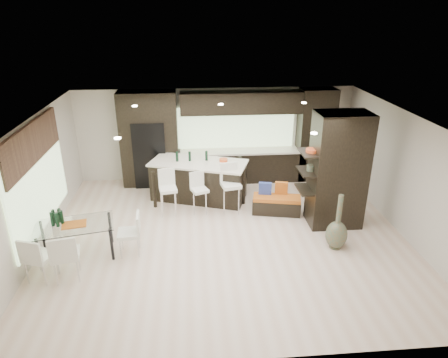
{
  "coord_description": "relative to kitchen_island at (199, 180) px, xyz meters",
  "views": [
    {
      "loc": [
        -0.72,
        -7.79,
        4.76
      ],
      "look_at": [
        0.0,
        0.6,
        1.15
      ],
      "focal_mm": 32.0,
      "sensor_mm": 36.0,
      "label": 1
    }
  ],
  "objects": [
    {
      "name": "ceiling_spots",
      "position": [
        0.56,
        -1.78,
        2.16
      ],
      "size": [
        4.0,
        3.0,
        0.02
      ],
      "primitive_type": "cube",
      "color": "white",
      "rests_on": "ceiling"
    },
    {
      "name": "chair_far",
      "position": [
        -3.06,
        -3.29,
        -0.09
      ],
      "size": [
        0.6,
        0.6,
        0.88
      ],
      "primitive_type": "cube",
      "rotation": [
        0.0,
        0.0,
        -0.31
      ],
      "color": "white",
      "rests_on": "ground"
    },
    {
      "name": "refrigerator",
      "position": [
        -1.34,
        1.09,
        0.43
      ],
      "size": [
        0.9,
        0.68,
        1.9
      ],
      "primitive_type": "cube",
      "color": "black",
      "rests_on": "ground"
    },
    {
      "name": "chair_end",
      "position": [
        -1.51,
        -2.55,
        -0.11
      ],
      "size": [
        0.49,
        0.49,
        0.84
      ],
      "primitive_type": "cube",
      "rotation": [
        0.0,
        0.0,
        1.64
      ],
      "color": "white",
      "rests_on": "ground"
    },
    {
      "name": "stool_left",
      "position": [
        -0.77,
        -0.85,
        -0.06
      ],
      "size": [
        0.48,
        0.48,
        0.93
      ],
      "primitive_type": "cube",
      "rotation": [
        0.0,
        0.0,
        0.17
      ],
      "color": "white",
      "rests_on": "ground"
    },
    {
      "name": "floor_vase",
      "position": [
        2.86,
        -2.7,
        0.1
      ],
      "size": [
        0.54,
        0.54,
        1.25
      ],
      "primitive_type": null,
      "rotation": [
        0.0,
        0.0,
        0.19
      ],
      "color": "#49503A",
      "rests_on": "ground"
    },
    {
      "name": "bench",
      "position": [
        1.91,
        -1.03,
        -0.3
      ],
      "size": [
        1.26,
        0.7,
        0.46
      ],
      "primitive_type": "cube",
      "rotation": [
        0.0,
        0.0,
        -0.21
      ],
      "color": "black",
      "rests_on": "ground"
    },
    {
      "name": "kitchen_island",
      "position": [
        0.0,
        0.0,
        0.0
      ],
      "size": [
        2.73,
        1.84,
        1.05
      ],
      "primitive_type": "cube",
      "rotation": [
        0.0,
        0.0,
        -0.33
      ],
      "color": "black",
      "rests_on": "ground"
    },
    {
      "name": "stool_mid",
      "position": [
        0.0,
        -0.83,
        -0.1
      ],
      "size": [
        0.48,
        0.48,
        0.85
      ],
      "primitive_type": "cube",
      "rotation": [
        0.0,
        0.0,
        0.37
      ],
      "color": "white",
      "rests_on": "ground"
    },
    {
      "name": "stool_right",
      "position": [
        0.77,
        -0.87,
        -0.02
      ],
      "size": [
        0.53,
        0.53,
        1.02
      ],
      "primitive_type": "cube",
      "rotation": [
        0.0,
        0.0,
        0.19
      ],
      "color": "white",
      "rests_on": "ground"
    },
    {
      "name": "left_wall",
      "position": [
        -3.44,
        -2.03,
        0.83
      ],
      "size": [
        0.02,
        7.0,
        2.7
      ],
      "primitive_type": "cube",
      "color": "beige",
      "rests_on": "ground"
    },
    {
      "name": "chair_near",
      "position": [
        -2.58,
        -3.3,
        -0.07
      ],
      "size": [
        0.58,
        0.58,
        0.91
      ],
      "primitive_type": "cube",
      "rotation": [
        0.0,
        0.0,
        0.2
      ],
      "color": "white",
      "rests_on": "ground"
    },
    {
      "name": "window_back",
      "position": [
        1.16,
        1.43,
        1.03
      ],
      "size": [
        3.4,
        0.04,
        1.2
      ],
      "primitive_type": "cube",
      "color": "#B2D199",
      "rests_on": "back_wall"
    },
    {
      "name": "dining_table",
      "position": [
        -2.58,
        -2.55,
        -0.16
      ],
      "size": [
        1.66,
        1.15,
        0.73
      ],
      "primitive_type": "cube",
      "rotation": [
        0.0,
        0.0,
        0.2
      ],
      "color": "white",
      "rests_on": "ground"
    },
    {
      "name": "back_cabinetry",
      "position": [
        1.06,
        1.14,
        0.83
      ],
      "size": [
        6.8,
        0.68,
        2.7
      ],
      "primitive_type": "cube",
      "color": "black",
      "rests_on": "ground"
    },
    {
      "name": "window_left",
      "position": [
        -3.4,
        -1.83,
        0.83
      ],
      "size": [
        0.04,
        3.2,
        1.9
      ],
      "primitive_type": "cube",
      "color": "#B2D199",
      "rests_on": "left_wall"
    },
    {
      "name": "ceiling",
      "position": [
        0.56,
        -2.03,
        2.18
      ],
      "size": [
        8.0,
        7.0,
        0.02
      ],
      "primitive_type": "cube",
      "color": "white",
      "rests_on": "ground"
    },
    {
      "name": "ground",
      "position": [
        0.56,
        -2.03,
        -0.52
      ],
      "size": [
        8.0,
        8.0,
        0.0
      ],
      "primitive_type": "plane",
      "color": "beige",
      "rests_on": "ground"
    },
    {
      "name": "partition_column",
      "position": [
        3.16,
        -1.63,
        0.83
      ],
      "size": [
        1.2,
        0.8,
        2.7
      ],
      "primitive_type": "cube",
      "color": "black",
      "rests_on": "ground"
    },
    {
      "name": "right_wall",
      "position": [
        4.56,
        -2.03,
        0.83
      ],
      "size": [
        0.02,
        7.0,
        2.7
      ],
      "primitive_type": "cube",
      "color": "beige",
      "rests_on": "ground"
    },
    {
      "name": "stone_accent",
      "position": [
        -3.37,
        -1.83,
        1.73
      ],
      "size": [
        0.08,
        3.0,
        0.8
      ],
      "primitive_type": "cube",
      "color": "brown",
      "rests_on": "left_wall"
    },
    {
      "name": "back_wall",
      "position": [
        0.56,
        1.47,
        0.83
      ],
      "size": [
        8.0,
        0.02,
        2.7
      ],
      "primitive_type": "cube",
      "color": "beige",
      "rests_on": "ground"
    }
  ]
}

